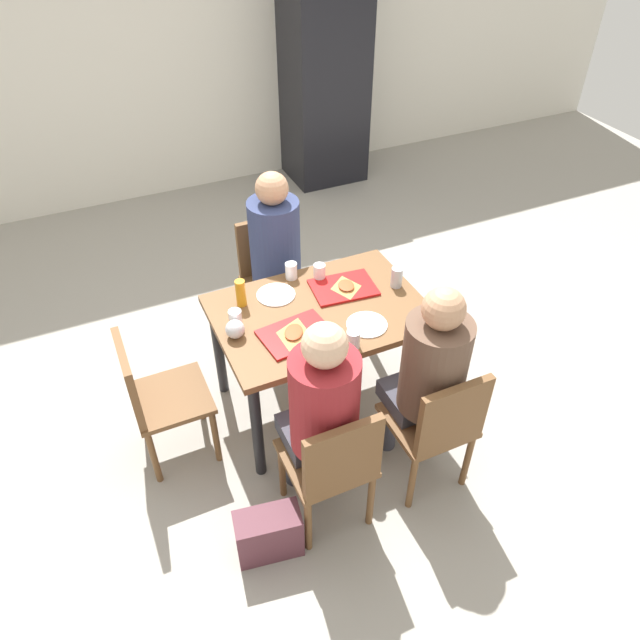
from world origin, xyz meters
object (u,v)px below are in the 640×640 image
Objects in this scene: condiment_bottle at (241,293)px; plastic_cup_d at (319,272)px; plastic_cup_a at (291,271)px; person_in_red at (321,407)px; main_table at (320,323)px; person_far_side at (277,251)px; tray_red_far at (343,287)px; soda_can at (397,277)px; pizza_slice_a at (294,333)px; tray_red_near at (296,334)px; handbag at (269,534)px; chair_near_left at (333,463)px; plastic_cup_c at (235,319)px; person_in_brown_jacket at (428,370)px; chair_far_side at (271,271)px; chair_left_end at (153,394)px; pizza_slice_b at (346,286)px; chair_near_right at (438,424)px; paper_plate_center at (276,295)px; paper_plate_near_edge at (367,325)px; plastic_cup_b at (353,339)px; drink_fridge at (324,80)px; foil_bundle at (235,329)px.

plastic_cup_d is at bearing 4.71° from condiment_bottle.
person_in_red is at bearing -104.68° from plastic_cup_a.
person_far_side is (-0.00, 0.65, 0.10)m from main_table.
soda_can reaches higher than tray_red_far.
pizza_slice_a is 0.52m from plastic_cup_a.
tray_red_near is 1.12× the size of handbag.
plastic_cup_c is at bearing 101.54° from chair_near_left.
person_in_brown_jacket is at bearing 9.52° from handbag.
chair_far_side is 1.75m from handbag.
plastic_cup_d is (1.08, 0.26, 0.30)m from chair_left_end.
chair_near_right is at bearing -85.06° from pizza_slice_b.
soda_can is at bearing 75.96° from chair_near_right.
paper_plate_center is 0.56m from paper_plate_near_edge.
chair_near_right is at bearing -104.04° from soda_can.
pizza_slice_b is at bearing -16.90° from paper_plate_center.
condiment_bottle is (-0.87, 0.20, 0.02)m from soda_can.
plastic_cup_b and plastic_cup_c have the same top height.
pizza_slice_a reaches higher than main_table.
handbag is at bearing -118.41° from drink_fridge.
person_far_side is 0.80m from soda_can.
soda_can is 1.22× the size of foil_bundle.
paper_plate_center is 0.12× the size of drink_fridge.
handbag is at bearing -170.48° from person_in_brown_jacket.
person_in_red is 7.78× the size of condiment_bottle.
tray_red_far is 3.60× the size of plastic_cup_d.
handbag is at bearing -143.89° from soda_can.
soda_can is 0.76× the size of condiment_bottle.
drink_fridge is (1.54, 2.99, 0.21)m from tray_red_near.
pizza_slice_a is 0.12× the size of drink_fridge.
person_in_red is at bearing 90.00° from chair_near_left.
person_in_brown_jacket is 12.45× the size of plastic_cup_d.
chair_far_side is at bearing 78.63° from person_in_red.
plastic_cup_a is (0.93, 0.34, 0.30)m from chair_left_end.
paper_plate_center is 0.19m from plastic_cup_a.
plastic_cup_d is (0.09, 0.61, 0.00)m from plastic_cup_b.
soda_can is at bearing 36.11° from handbag.
person_in_red is 1.00m from plastic_cup_d.
plastic_cup_d is at bearing 66.07° from person_in_red.
person_in_red is 0.66× the size of drink_fridge.
pizza_slice_a is (0.07, 0.50, 0.03)m from person_in_red.
chair_left_end is 2.61× the size of handbag.
paper_plate_center is 0.22m from condiment_bottle.
plastic_cup_c is (-0.46, -0.73, 0.30)m from chair_far_side.
plastic_cup_a is 0.69m from plastic_cup_b.
paper_plate_center is at bearing -172.03° from plastic_cup_d.
chair_near_left is at bearing -125.55° from plastic_cup_b.
tray_red_far is at bearing 96.42° from person_in_brown_jacket.
foil_bundle is at bearing 157.22° from tray_red_near.
person_in_brown_jacket is 1.11m from handbag.
foil_bundle reaches higher than pizza_slice_a.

